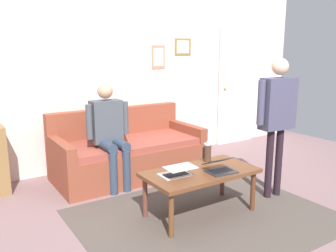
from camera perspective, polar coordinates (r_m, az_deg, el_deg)
The scene contains 11 objects.
ground_plane at distance 3.83m, azimuth 7.37°, elevation -13.91°, with size 7.68×7.68×0.00m, color #7E6162.
area_rug at distance 3.76m, azimuth 6.07°, elevation -14.28°, with size 2.49×1.96×0.01m, color #4E443D.
back_wall at distance 5.32m, azimuth -7.84°, elevation 8.52°, with size 7.04×0.11×2.70m.
interior_door at distance 6.57m, azimuth 10.96°, elevation 6.23°, with size 0.82×0.09×2.05m.
couch at distance 4.84m, azimuth -6.52°, elevation -4.39°, with size 1.95×0.92×0.88m.
coffee_table at distance 3.67m, azimuth 5.23°, elevation -7.90°, with size 1.16×0.61×0.47m.
laptop_left at distance 3.64m, azimuth 8.37°, elevation -6.65°, with size 0.30×0.27×0.14m.
laptop_center at distance 3.47m, azimuth 1.42°, elevation -7.41°, with size 0.30×0.30×0.11m.
french_press at distance 3.93m, azimuth 6.33°, elevation -4.20°, with size 0.11×0.09×0.23m.
person_standing at distance 4.13m, azimuth 17.14°, elevation 2.46°, with size 0.57×0.21×1.59m.
person_seated at distance 4.39m, azimuth -9.43°, elevation -0.47°, with size 0.55×0.51×1.28m.
Camera 1 is at (2.25, 2.60, 1.67)m, focal length 37.99 mm.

